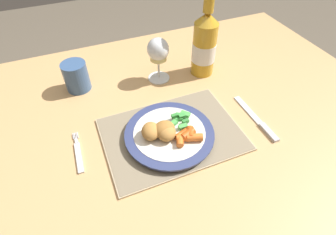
% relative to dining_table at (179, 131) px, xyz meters
% --- Properties ---
extents(ground_plane, '(6.00, 6.00, 0.00)m').
position_rel_dining_table_xyz_m(ground_plane, '(0.00, 0.00, -0.66)').
color(ground_plane, brown).
extents(dining_table, '(1.33, 0.97, 0.74)m').
position_rel_dining_table_xyz_m(dining_table, '(0.00, 0.00, 0.00)').
color(dining_table, tan).
rests_on(dining_table, ground).
extents(placemat, '(0.37, 0.27, 0.01)m').
position_rel_dining_table_xyz_m(placemat, '(-0.06, -0.07, 0.09)').
color(placemat, tan).
rests_on(placemat, dining_table).
extents(dinner_plate, '(0.24, 0.24, 0.02)m').
position_rel_dining_table_xyz_m(dinner_plate, '(-0.07, -0.08, 0.10)').
color(dinner_plate, silver).
rests_on(dinner_plate, placemat).
extents(breaded_croquettes, '(0.10, 0.08, 0.04)m').
position_rel_dining_table_xyz_m(breaded_croquettes, '(-0.10, -0.09, 0.13)').
color(breaded_croquettes, '#B77F3D').
rests_on(breaded_croquettes, dinner_plate).
extents(green_beans_pile, '(0.08, 0.06, 0.02)m').
position_rel_dining_table_xyz_m(green_beans_pile, '(-0.03, -0.06, 0.12)').
color(green_beans_pile, '#4CA84C').
rests_on(green_beans_pile, dinner_plate).
extents(glazed_carrots, '(0.08, 0.06, 0.02)m').
position_rel_dining_table_xyz_m(glazed_carrots, '(-0.04, -0.12, 0.12)').
color(glazed_carrots, '#CC5119').
rests_on(glazed_carrots, dinner_plate).
extents(fork, '(0.02, 0.14, 0.01)m').
position_rel_dining_table_xyz_m(fork, '(-0.31, -0.05, 0.09)').
color(fork, silver).
rests_on(fork, dining_table).
extents(table_knife, '(0.02, 0.20, 0.01)m').
position_rel_dining_table_xyz_m(table_knife, '(0.19, -0.12, 0.09)').
color(table_knife, silver).
rests_on(table_knife, dining_table).
extents(wine_glass, '(0.07, 0.07, 0.15)m').
position_rel_dining_table_xyz_m(wine_glass, '(0.00, 0.18, 0.19)').
color(wine_glass, silver).
rests_on(wine_glass, dining_table).
extents(bottle, '(0.08, 0.08, 0.30)m').
position_rel_dining_table_xyz_m(bottle, '(0.15, 0.16, 0.19)').
color(bottle, gold).
rests_on(bottle, dining_table).
extents(drinking_cup, '(0.08, 0.08, 0.09)m').
position_rel_dining_table_xyz_m(drinking_cup, '(-0.26, 0.23, 0.13)').
color(drinking_cup, '#385684').
rests_on(drinking_cup, dining_table).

